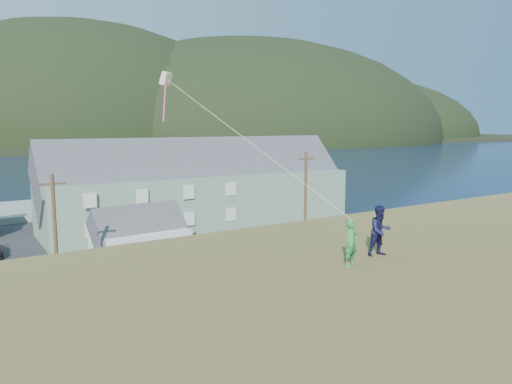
% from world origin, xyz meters
% --- Properties ---
extents(ground, '(900.00, 900.00, 0.00)m').
position_xyz_m(ground, '(0.00, 0.00, 0.00)').
color(ground, '#0A1638').
rests_on(ground, ground).
extents(grass_strip, '(110.00, 8.00, 0.10)m').
position_xyz_m(grass_strip, '(0.00, -2.00, 0.05)').
color(grass_strip, '#4C3D19').
rests_on(grass_strip, ground).
extents(waterfront_lot, '(72.00, 36.00, 0.12)m').
position_xyz_m(waterfront_lot, '(0.00, 17.00, 0.06)').
color(waterfront_lot, '#28282B').
rests_on(waterfront_lot, ground).
extents(far_hills, '(760.00, 265.00, 143.00)m').
position_xyz_m(far_hills, '(35.59, 279.38, 2.00)').
color(far_hills, black).
rests_on(far_hills, ground).
extents(lodge, '(35.78, 10.95, 12.49)m').
position_xyz_m(lodge, '(16.09, 19.98, 4.80)').
color(lodge, gray).
rests_on(lodge, waterfront_lot).
extents(shed_white, '(8.03, 5.64, 6.12)m').
position_xyz_m(shed_white, '(4.45, 8.46, 2.36)').
color(shed_white, white).
rests_on(shed_white, waterfront_lot).
extents(utility_poles, '(36.32, 0.24, 9.45)m').
position_xyz_m(utility_poles, '(-1.54, 1.50, 4.57)').
color(utility_poles, '#47331E').
rests_on(utility_poles, waterfront_lot).
extents(kite_flyer_green, '(0.63, 0.48, 1.56)m').
position_xyz_m(kite_flyer_green, '(1.60, -19.58, 7.98)').
color(kite_flyer_green, '#24863B').
rests_on(kite_flyer_green, hillside).
extents(kite_flyer_navy, '(0.99, 0.83, 1.81)m').
position_xyz_m(kite_flyer_navy, '(3.40, -19.18, 8.11)').
color(kite_flyer_navy, '#16153B').
rests_on(kite_flyer_navy, hillside).
extents(kite_rig, '(2.09, 4.45, 10.11)m').
position_xyz_m(kite_rig, '(-1.34, -11.63, 13.56)').
color(kite_rig, beige).
rests_on(kite_rig, ground).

